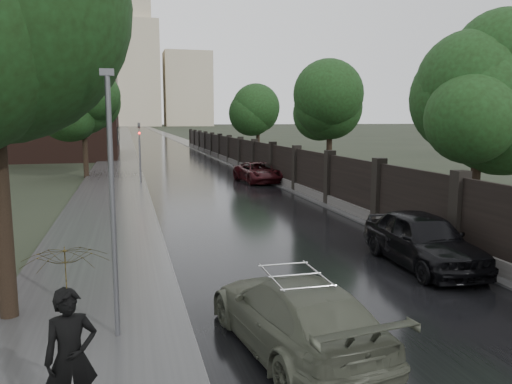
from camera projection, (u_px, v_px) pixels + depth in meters
name	position (u px, v px, depth m)	size (l,w,h in m)	color
ground	(413.00, 345.00, 9.43)	(800.00, 800.00, 0.00)	black
road	(140.00, 130.00, 191.40)	(8.00, 420.00, 0.02)	black
sidewalk_left	(124.00, 130.00, 189.90)	(4.00, 420.00, 0.16)	#2D2D2D
verge_right	(154.00, 130.00, 192.76)	(3.00, 420.00, 0.08)	#2D2D2D
fence_right	(249.00, 158.00, 41.09)	(0.45, 75.72, 2.70)	#383533
tree_left_far	(83.00, 105.00, 35.42)	(4.25, 4.25, 7.39)	black
tree_right_a	(480.00, 99.00, 18.24)	(4.08, 4.08, 7.01)	black
tree_right_b	(330.00, 108.00, 31.65)	(4.08, 4.08, 7.01)	black
tree_right_c	(258.00, 112.00, 48.89)	(4.08, 4.08, 7.01)	black
lamp_post	(112.00, 205.00, 9.14)	(0.25, 0.12, 5.11)	#59595E
traffic_light	(140.00, 148.00, 31.95)	(0.16, 0.32, 4.00)	#59595E
stalinist_tower	(132.00, 60.00, 291.19)	(92.00, 30.00, 159.00)	tan
volga_sedan	(295.00, 314.00, 9.10)	(1.95, 4.80, 1.39)	#464A3B
car_right_near	(423.00, 239.00, 14.33)	(1.89, 4.69, 1.60)	black
car_right_far	(258.00, 172.00, 33.52)	(2.26, 4.90, 1.36)	black
pedestrian_umbrella	(67.00, 283.00, 6.44)	(1.32, 1.33, 2.96)	black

